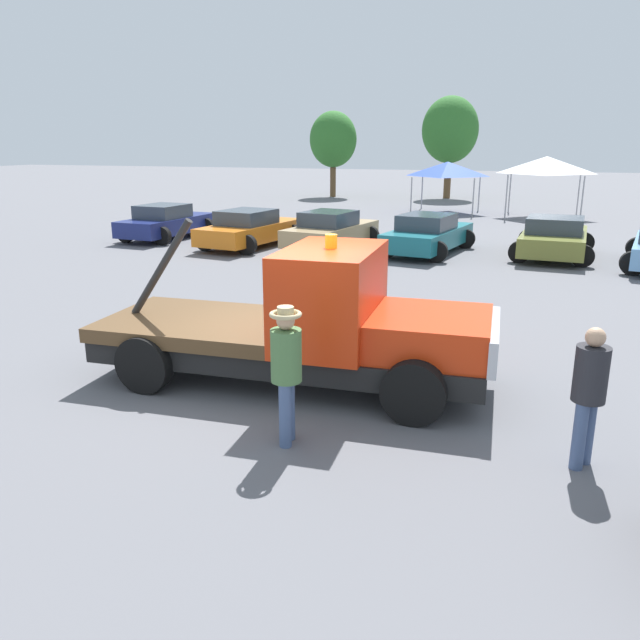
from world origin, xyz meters
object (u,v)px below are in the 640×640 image
tow_truck (313,327)px  traffic_cone (422,312)px  person_at_hood (286,364)px  canopy_tent_white (547,165)px  parked_car_teal (428,234)px  parked_car_tan (331,231)px  parked_car_olive (554,238)px  canopy_tent_blue (448,169)px  tree_left (450,130)px  tree_center (333,140)px  person_near_truck (589,388)px  parked_car_orange (250,229)px  parked_car_navy (166,222)px

tow_truck → traffic_cone: bearing=72.3°
person_at_hood → canopy_tent_white: bearing=-105.8°
parked_car_teal → parked_car_tan: bearing=103.3°
parked_car_olive → canopy_tent_blue: canopy_tent_blue is taller
tree_left → traffic_cone: size_ratio=12.03×
parked_car_tan → tree_center: 22.45m
canopy_tent_white → tree_center: (-13.84, 8.38, 1.27)m
canopy_tent_blue → person_at_hood: bearing=-85.9°
person_at_hood → canopy_tent_blue: size_ratio=0.54×
person_near_truck → parked_car_teal: 14.58m
parked_car_olive → parked_car_orange: bearing=100.7°
person_at_hood → traffic_cone: size_ratio=3.21×
tree_center → traffic_cone: size_ratio=10.41×
canopy_tent_white → tree_left: bearing=122.2°
tree_center → canopy_tent_blue: bearing=-41.1°
canopy_tent_blue → canopy_tent_white: bearing=-7.0°
tow_truck → parked_car_orange: bearing=116.3°
canopy_tent_white → tree_center: bearing=148.8°
parked_car_orange → traffic_cone: size_ratio=8.60×
parked_car_orange → traffic_cone: parked_car_orange is taller
parked_car_tan → tree_left: tree_left is taller
tow_truck → parked_car_tan: tow_truck is taller
tow_truck → parked_car_navy: (-10.58, 12.56, -0.28)m
person_at_hood → parked_car_orange: person_at_hood is taller
parked_car_orange → tow_truck: bearing=-142.3°
parked_car_olive → tree_left: 23.11m
person_at_hood → tree_center: tree_center is taller
tree_center → canopy_tent_white: bearing=-31.2°
parked_car_navy → tree_center: bearing=3.8°
person_at_hood → parked_car_olive: size_ratio=0.40×
parked_car_tan → tree_center: (-6.77, 21.17, 3.19)m
person_near_truck → parked_car_olive: person_near_truck is taller
parked_car_olive → canopy_tent_blue: bearing=26.5°
parked_car_navy → parked_car_tan: size_ratio=0.96×
parked_car_olive → canopy_tent_blue: size_ratio=1.37×
canopy_tent_blue → traffic_cone: (2.63, -21.86, -2.04)m
parked_car_teal → tree_center: (-10.17, 20.97, 3.19)m
parked_car_tan → traffic_cone: parked_car_tan is taller
person_near_truck → parked_car_orange: 16.88m
parked_car_orange → canopy_tent_blue: 14.91m
parked_car_orange → parked_car_olive: 10.41m
parked_car_olive → tree_left: size_ratio=0.67×
person_near_truck → parked_car_olive: 14.50m
tree_left → traffic_cone: (3.85, -31.03, -4.19)m
person_near_truck → tree_center: size_ratio=0.29×
parked_car_olive → traffic_cone: parked_car_olive is taller
canopy_tent_white → parked_car_navy: bearing=-137.8°
person_at_hood → parked_car_navy: bearing=-62.6°
tow_truck → parked_car_olive: size_ratio=1.40×
tow_truck → parked_car_navy: tow_truck is taller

